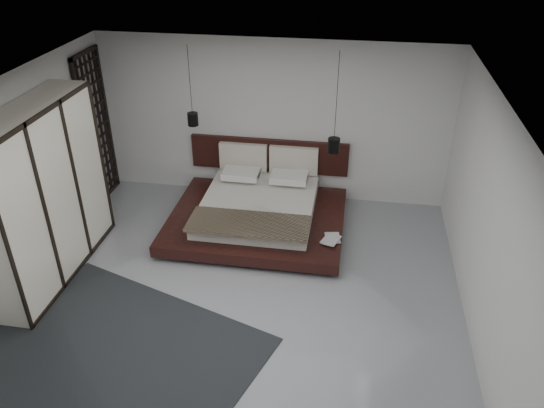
% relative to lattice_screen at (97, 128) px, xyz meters
% --- Properties ---
extents(floor, '(6.00, 6.00, 0.00)m').
position_rel_lattice_screen_xyz_m(floor, '(2.95, -2.45, -1.30)').
color(floor, gray).
rests_on(floor, ground).
extents(ceiling, '(6.00, 6.00, 0.00)m').
position_rel_lattice_screen_xyz_m(ceiling, '(2.95, -2.45, 1.50)').
color(ceiling, white).
rests_on(ceiling, wall_back).
extents(wall_back, '(6.00, 0.00, 6.00)m').
position_rel_lattice_screen_xyz_m(wall_back, '(2.95, 0.55, 0.10)').
color(wall_back, silver).
rests_on(wall_back, floor).
extents(wall_left, '(0.00, 6.00, 6.00)m').
position_rel_lattice_screen_xyz_m(wall_left, '(-0.05, -2.45, 0.10)').
color(wall_left, silver).
rests_on(wall_left, floor).
extents(wall_right, '(0.00, 6.00, 6.00)m').
position_rel_lattice_screen_xyz_m(wall_right, '(5.95, -2.45, 0.10)').
color(wall_right, silver).
rests_on(wall_right, floor).
extents(lattice_screen, '(0.05, 0.90, 2.60)m').
position_rel_lattice_screen_xyz_m(lattice_screen, '(0.00, 0.00, 0.00)').
color(lattice_screen, black).
rests_on(lattice_screen, floor).
extents(bed, '(2.78, 2.39, 1.08)m').
position_rel_lattice_screen_xyz_m(bed, '(2.90, -0.54, -1.01)').
color(bed, black).
rests_on(bed, floor).
extents(book_lower, '(0.27, 0.33, 0.03)m').
position_rel_lattice_screen_xyz_m(book_lower, '(4.04, -1.20, -1.03)').
color(book_lower, '#99724C').
rests_on(book_lower, bed).
extents(book_upper, '(0.32, 0.37, 0.02)m').
position_rel_lattice_screen_xyz_m(book_upper, '(4.02, -1.23, -1.00)').
color(book_upper, '#99724C').
rests_on(book_upper, book_lower).
extents(pendant_left, '(0.17, 0.17, 1.30)m').
position_rel_lattice_screen_xyz_m(pendant_left, '(1.75, -0.10, 0.31)').
color(pendant_left, black).
rests_on(pendant_left, ceiling).
extents(pendant_right, '(0.19, 0.19, 1.60)m').
position_rel_lattice_screen_xyz_m(pendant_right, '(4.04, -0.10, 0.02)').
color(pendant_right, black).
rests_on(pendant_right, ceiling).
extents(wardrobe, '(0.59, 2.50, 2.45)m').
position_rel_lattice_screen_xyz_m(wardrobe, '(0.25, -2.23, -0.07)').
color(wardrobe, white).
rests_on(wardrobe, floor).
extents(rug, '(3.85, 3.28, 0.01)m').
position_rel_lattice_screen_xyz_m(rug, '(1.75, -3.68, -1.29)').
color(rug, black).
rests_on(rug, floor).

